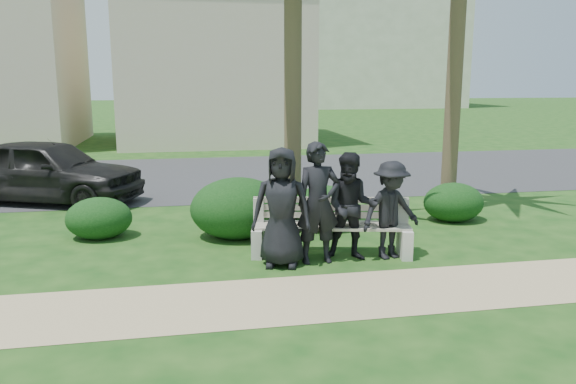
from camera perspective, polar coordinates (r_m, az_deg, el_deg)
name	(u,v)px	position (r m, az deg, el deg)	size (l,w,h in m)	color
ground	(343,252)	(9.20, 5.66, -6.09)	(160.00, 160.00, 0.00)	#144012
footpath	(382,292)	(7.58, 9.53, -10.01)	(30.00, 1.60, 0.01)	tan
asphalt_street	(268,174)	(16.83, -2.01, 1.85)	(160.00, 8.00, 0.01)	#2D2D30
stucco_bldg_right	(213,61)	(26.48, -7.66, 13.10)	(8.40, 8.40, 7.30)	beige
park_bench	(330,231)	(8.94, 4.33, -3.96)	(2.61, 1.08, 0.87)	#ABA290
man_a	(282,207)	(8.28, -0.66, -1.58)	(0.87, 0.57, 1.79)	black
man_b	(318,203)	(8.44, 3.09, -1.14)	(0.67, 0.44, 1.85)	black
man_c	(351,207)	(8.64, 6.45, -1.50)	(0.81, 0.63, 1.67)	black
man_d	(391,210)	(8.81, 10.39, -1.83)	(0.99, 0.57, 1.53)	black
hedge_a	(99,217)	(10.44, -18.66, -2.43)	(1.14, 0.95, 0.75)	#0E340F
hedge_b	(238,206)	(9.97, -5.11, -1.46)	(1.68, 1.39, 1.10)	#0E340F
hedge_c	(255,207)	(10.24, -3.34, -1.55)	(1.44, 1.19, 0.94)	#0E340F
hedge_d	(325,206)	(10.55, 3.78, -1.46)	(1.28, 1.06, 0.84)	#0E340F
hedge_e	(454,201)	(11.59, 16.47, -0.90)	(1.20, 0.99, 0.78)	#0E340F
car_a	(47,171)	(13.86, -23.25, 2.01)	(1.73, 4.31, 1.47)	black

